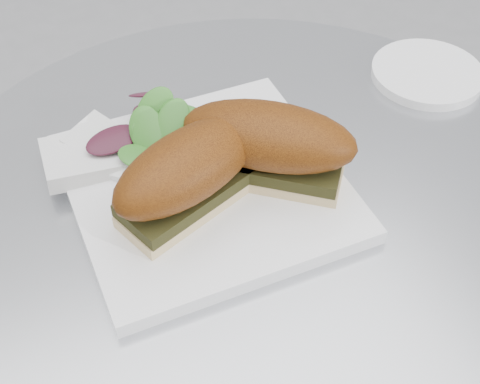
% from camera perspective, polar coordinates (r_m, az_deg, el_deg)
% --- Properties ---
extents(table, '(0.70, 0.70, 0.73)m').
position_cam_1_polar(table, '(0.86, 1.12, -12.58)').
color(table, '#B4B6BC').
rests_on(table, ground).
extents(plate, '(0.26, 0.26, 0.02)m').
position_cam_1_polar(plate, '(0.67, -2.95, 0.49)').
color(plate, white).
rests_on(plate, table).
extents(sandwich_left, '(0.18, 0.12, 0.08)m').
position_cam_1_polar(sandwich_left, '(0.61, -4.46, 1.64)').
color(sandwich_left, beige).
rests_on(sandwich_left, plate).
extents(sandwich_right, '(0.18, 0.17, 0.08)m').
position_cam_1_polar(sandwich_right, '(0.64, 2.46, 4.20)').
color(sandwich_right, beige).
rests_on(sandwich_right, plate).
extents(salad, '(0.11, 0.11, 0.05)m').
position_cam_1_polar(salad, '(0.70, -7.41, 5.96)').
color(salad, '#439631').
rests_on(salad, plate).
extents(napkin, '(0.14, 0.14, 0.02)m').
position_cam_1_polar(napkin, '(0.70, -11.38, 2.31)').
color(napkin, white).
rests_on(napkin, table).
extents(saucer, '(0.13, 0.13, 0.01)m').
position_cam_1_polar(saucer, '(0.85, 15.68, 9.72)').
color(saucer, white).
rests_on(saucer, table).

